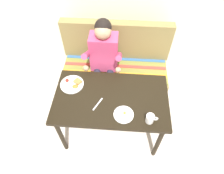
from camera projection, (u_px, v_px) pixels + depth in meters
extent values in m
plane|color=beige|center=(111.00, 129.00, 2.68)|extent=(8.00, 8.00, 0.00)
cube|color=black|center=(111.00, 99.00, 2.12)|extent=(1.20, 0.70, 0.04)
cylinder|color=black|center=(61.00, 136.00, 2.25)|extent=(0.05, 0.05, 0.69)
cylinder|color=black|center=(158.00, 142.00, 2.20)|extent=(0.05, 0.05, 0.69)
cylinder|color=black|center=(71.00, 94.00, 2.61)|extent=(0.05, 0.05, 0.69)
cylinder|color=black|center=(155.00, 99.00, 2.56)|extent=(0.05, 0.05, 0.69)
cube|color=olive|center=(115.00, 78.00, 2.96)|extent=(1.44, 0.56, 0.40)
cube|color=olive|center=(115.00, 68.00, 2.78)|extent=(1.40, 0.52, 0.06)
cube|color=olive|center=(116.00, 40.00, 2.68)|extent=(1.44, 0.12, 0.54)
cube|color=orange|center=(114.00, 73.00, 2.67)|extent=(1.38, 0.05, 0.01)
cube|color=#C63D33|center=(115.00, 66.00, 2.75)|extent=(1.38, 0.05, 0.01)
cube|color=#336099|center=(116.00, 59.00, 2.84)|extent=(1.38, 0.05, 0.01)
cube|color=#BB3D66|center=(104.00, 52.00, 2.49)|extent=(0.34, 0.22, 0.48)
sphere|color=tan|center=(103.00, 31.00, 2.22)|extent=(0.19, 0.19, 0.19)
sphere|color=black|center=(103.00, 27.00, 2.21)|extent=(0.19, 0.19, 0.19)
cylinder|color=#BB3D66|center=(87.00, 55.00, 2.36)|extent=(0.07, 0.29, 0.23)
cylinder|color=#BB3D66|center=(119.00, 56.00, 2.34)|extent=(0.07, 0.29, 0.23)
sphere|color=tan|center=(86.00, 68.00, 2.36)|extent=(0.07, 0.07, 0.07)
sphere|color=tan|center=(118.00, 70.00, 2.34)|extent=(0.07, 0.07, 0.07)
cylinder|color=#232333|center=(97.00, 75.00, 2.58)|extent=(0.09, 0.34, 0.09)
cylinder|color=#232333|center=(96.00, 97.00, 2.68)|extent=(0.08, 0.08, 0.52)
cube|color=black|center=(97.00, 110.00, 2.83)|extent=(0.09, 0.20, 0.05)
cylinder|color=#232333|center=(110.00, 76.00, 2.57)|extent=(0.09, 0.34, 0.09)
cylinder|color=#232333|center=(109.00, 98.00, 2.67)|extent=(0.08, 0.08, 0.52)
cube|color=black|center=(109.00, 111.00, 2.82)|extent=(0.09, 0.20, 0.05)
cylinder|color=white|center=(72.00, 84.00, 2.20)|extent=(0.26, 0.26, 0.02)
cube|color=olive|center=(78.00, 81.00, 2.20)|extent=(0.10, 0.10, 0.02)
sphere|color=red|center=(67.00, 80.00, 2.20)|extent=(0.04, 0.04, 0.04)
ellipsoid|color=#CC6623|center=(75.00, 86.00, 2.16)|extent=(0.06, 0.05, 0.02)
cylinder|color=white|center=(124.00, 115.00, 1.97)|extent=(0.20, 0.20, 0.01)
ellipsoid|color=white|center=(124.00, 114.00, 1.96)|extent=(0.09, 0.08, 0.01)
sphere|color=yellow|center=(125.00, 113.00, 1.96)|extent=(0.03, 0.03, 0.03)
cylinder|color=white|center=(150.00, 119.00, 1.90)|extent=(0.08, 0.08, 0.09)
cylinder|color=brown|center=(151.00, 116.00, 1.86)|extent=(0.07, 0.07, 0.01)
torus|color=white|center=(156.00, 119.00, 1.89)|extent=(0.05, 0.01, 0.05)
cube|color=silver|center=(98.00, 104.00, 2.05)|extent=(0.09, 0.16, 0.00)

